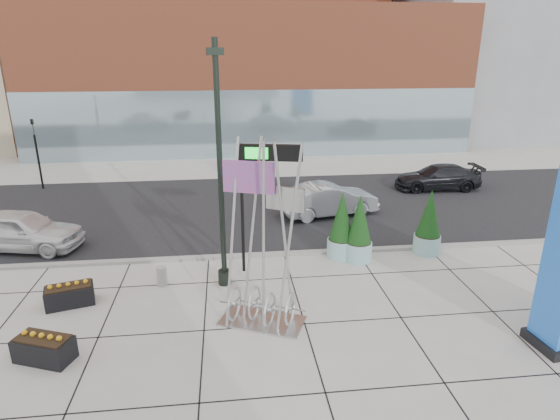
{
  "coord_description": "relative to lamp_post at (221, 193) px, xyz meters",
  "views": [
    {
      "loc": [
        -1.15,
        -12.99,
        7.82
      ],
      "look_at": [
        0.6,
        2.0,
        2.62
      ],
      "focal_mm": 30.0,
      "sensor_mm": 36.0,
      "label": 1
    }
  ],
  "objects": [
    {
      "name": "round_planter_east",
      "position": [
        8.12,
        1.75,
        -2.08
      ],
      "size": [
        1.07,
        1.07,
        2.67
      ],
      "color": "#89B8B7",
      "rests_on": "ground"
    },
    {
      "name": "street_asphalt",
      "position": [
        1.37,
        8.15,
        -3.33
      ],
      "size": [
        80.0,
        12.0,
        0.02
      ],
      "primitive_type": "cube",
      "color": "black",
      "rests_on": "ground"
    },
    {
      "name": "round_planter_west",
      "position": [
        5.17,
        1.38,
        -2.08
      ],
      "size": [
        1.07,
        1.07,
        2.68
      ],
      "color": "#89B8B7",
      "rests_on": "ground"
    },
    {
      "name": "box_planter_south",
      "position": [
        -4.75,
        -3.74,
        -2.97
      ],
      "size": [
        1.66,
        1.23,
        0.82
      ],
      "rotation": [
        0.0,
        0.0,
        -0.37
      ],
      "color": "black",
      "rests_on": "ground"
    },
    {
      "name": "ground",
      "position": [
        1.37,
        -1.85,
        -3.34
      ],
      "size": [
        160.0,
        160.0,
        0.0
      ],
      "primitive_type": "plane",
      "color": "#9E9991",
      "rests_on": "ground"
    },
    {
      "name": "traffic_signal",
      "position": [
        -10.63,
        13.15,
        -1.04
      ],
      "size": [
        0.15,
        0.18,
        4.1
      ],
      "color": "black",
      "rests_on": "ground"
    },
    {
      "name": "building_grey_parking",
      "position": [
        27.37,
        30.15,
        5.66
      ],
      "size": [
        20.0,
        18.0,
        18.0
      ],
      "primitive_type": "cube",
      "color": "slate",
      "rests_on": "ground"
    },
    {
      "name": "overhead_street_sign",
      "position": [
        1.52,
        0.94,
        0.75
      ],
      "size": [
        2.24,
        0.65,
        4.77
      ],
      "rotation": [
        0.0,
        0.0,
        -0.2
      ],
      "color": "black",
      "rests_on": "ground"
    },
    {
      "name": "car_dark_east",
      "position": [
        12.45,
        10.37,
        -2.63
      ],
      "size": [
        4.99,
        2.19,
        1.43
      ],
      "primitive_type": "imported",
      "rotation": [
        0.0,
        0.0,
        -1.61
      ],
      "color": "black",
      "rests_on": "ground"
    },
    {
      "name": "round_planter_mid",
      "position": [
        4.57,
        1.75,
        -2.07
      ],
      "size": [
        1.07,
        1.07,
        2.69
      ],
      "color": "#89B8B7",
      "rests_on": "ground"
    },
    {
      "name": "car_silver_mid",
      "position": [
        5.15,
        6.65,
        -2.55
      ],
      "size": [
        5.07,
        2.68,
        1.59
      ],
      "primitive_type": "imported",
      "rotation": [
        0.0,
        0.0,
        1.79
      ],
      "color": "#9D9FA4",
      "rests_on": "ground"
    },
    {
      "name": "car_white_west",
      "position": [
        -8.19,
        3.99,
        -2.52
      ],
      "size": [
        5.11,
        2.92,
        1.64
      ],
      "primitive_type": "imported",
      "rotation": [
        0.0,
        0.0,
        1.35
      ],
      "color": "silver",
      "rests_on": "ground"
    },
    {
      "name": "tower_glass_front",
      "position": [
        2.37,
        20.35,
        -0.84
      ],
      "size": [
        34.0,
        0.6,
        5.0
      ],
      "primitive_type": "cube",
      "color": "#8CA5B2",
      "rests_on": "ground"
    },
    {
      "name": "lamp_post",
      "position": [
        0.0,
        0.0,
        0.0
      ],
      "size": [
        0.54,
        0.45,
        8.17
      ],
      "rotation": [
        0.0,
        0.0,
        0.14
      ],
      "color": "black",
      "rests_on": "ground"
    },
    {
      "name": "tower_podium",
      "position": [
        2.37,
        25.15,
        2.16
      ],
      "size": [
        34.0,
        10.0,
        11.0
      ],
      "primitive_type": "cube",
      "color": "#AF5133",
      "rests_on": "ground"
    },
    {
      "name": "concrete_bollard",
      "position": [
        -2.17,
        0.15,
        -3.0
      ],
      "size": [
        0.35,
        0.35,
        0.69
      ],
      "primitive_type": "cylinder",
      "color": "gray",
      "rests_on": "ground"
    },
    {
      "name": "public_art_sculpture",
      "position": [
        1.13,
        -2.6,
        -1.87
      ],
      "size": [
        2.77,
        2.13,
        5.63
      ],
      "rotation": [
        0.0,
        0.0,
        -0.41
      ],
      "color": "#B7BABC",
      "rests_on": "ground"
    },
    {
      "name": "box_planter_north",
      "position": [
        -4.96,
        -0.85,
        -2.97
      ],
      "size": [
        1.6,
        1.1,
        0.8
      ],
      "rotation": [
        0.0,
        0.0,
        0.27
      ],
      "color": "black",
      "rests_on": "ground"
    },
    {
      "name": "curb_edge",
      "position": [
        1.37,
        2.15,
        -3.28
      ],
      "size": [
        80.0,
        0.3,
        0.12
      ],
      "primitive_type": "cube",
      "color": "gray",
      "rests_on": "ground"
    }
  ]
}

